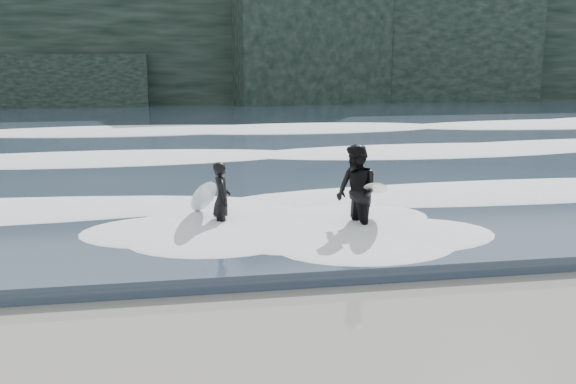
# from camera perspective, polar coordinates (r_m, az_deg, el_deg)

# --- Properties ---
(ground) EXTENTS (120.00, 120.00, 0.00)m
(ground) POSITION_cam_1_polar(r_m,az_deg,el_deg) (8.11, -0.83, -16.43)
(ground) COLOR #7E5F57
(ground) RESTS_ON ground
(sea) EXTENTS (90.00, 52.00, 0.30)m
(sea) POSITION_cam_1_polar(r_m,az_deg,el_deg) (36.25, -8.16, 6.00)
(sea) COLOR #2D3B4D
(sea) RESTS_ON ground
(headland) EXTENTS (70.00, 9.00, 10.00)m
(headland) POSITION_cam_1_polar(r_m,az_deg,el_deg) (53.06, -8.96, 13.08)
(headland) COLOR black
(headland) RESTS_ON ground
(foam_near) EXTENTS (60.00, 3.20, 0.20)m
(foam_near) POSITION_cam_1_polar(r_m,az_deg,el_deg) (16.45, -5.81, -0.21)
(foam_near) COLOR white
(foam_near) RESTS_ON sea
(foam_mid) EXTENTS (60.00, 4.00, 0.24)m
(foam_mid) POSITION_cam_1_polar(r_m,az_deg,el_deg) (23.32, -7.09, 3.42)
(foam_mid) COLOR white
(foam_mid) RESTS_ON sea
(foam_far) EXTENTS (60.00, 4.80, 0.30)m
(foam_far) POSITION_cam_1_polar(r_m,az_deg,el_deg) (32.24, -7.93, 5.81)
(foam_far) COLOR white
(foam_far) RESTS_ON sea
(surfer_left) EXTENTS (0.98, 1.73, 1.62)m
(surfer_left) POSITION_cam_1_polar(r_m,az_deg,el_deg) (14.08, -6.24, -0.55)
(surfer_left) COLOR black
(surfer_left) RESTS_ON ground
(surfer_right) EXTENTS (1.48, 1.96, 2.05)m
(surfer_right) POSITION_cam_1_polar(r_m,az_deg,el_deg) (13.63, 6.21, -0.06)
(surfer_right) COLOR black
(surfer_right) RESTS_ON ground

